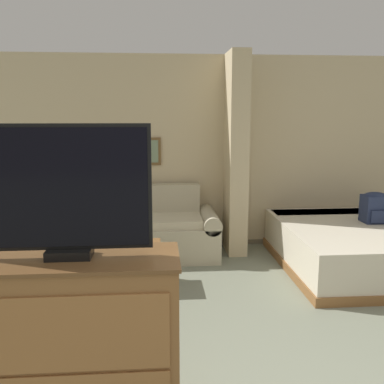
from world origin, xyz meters
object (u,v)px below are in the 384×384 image
at_px(coffee_table, 130,250).
at_px(backpack, 375,207).
at_px(couch, 139,232).
at_px(tv, 66,192).
at_px(bed, 361,246).
at_px(tv_dresser, 74,346).
at_px(table_lamp, 47,195).

distance_m(coffee_table, backpack, 2.99).
relative_size(couch, tv, 2.26).
relative_size(coffee_table, bed, 0.32).
bearing_deg(tv_dresser, bed, 40.52).
bearing_deg(coffee_table, bed, 6.97).
distance_m(table_lamp, tv_dresser, 3.27).
bearing_deg(couch, tv_dresser, -94.28).
relative_size(coffee_table, tv_dresser, 0.55).
distance_m(coffee_table, tv_dresser, 2.15).
distance_m(tv, bed, 3.97).
height_order(tv_dresser, backpack, tv_dresser).
xyz_separation_m(couch, tv_dresser, (-0.23, -3.11, 0.20)).
bearing_deg(bed, coffee_table, -173.03).
distance_m(couch, bed, 2.73).
relative_size(coffee_table, backpack, 1.77).
bearing_deg(backpack, tv_dresser, -139.90).
bearing_deg(tv_dresser, backpack, 40.10).
relative_size(couch, bed, 0.99).
bearing_deg(tv, backpack, 40.09).
bearing_deg(bed, tv, -139.49).
relative_size(couch, table_lamp, 5.06).
xyz_separation_m(coffee_table, bed, (2.72, 0.33, -0.12)).
height_order(coffee_table, bed, bed).
height_order(couch, backpack, couch).
bearing_deg(coffee_table, table_lamp, 137.37).
distance_m(table_lamp, tv, 3.31).
distance_m(couch, tv, 3.30).
bearing_deg(bed, table_lamp, 170.19).
bearing_deg(couch, table_lamp, 179.44).
xyz_separation_m(tv, bed, (2.89, 2.47, -1.14)).
relative_size(couch, tv_dresser, 1.71).
height_order(table_lamp, backpack, table_lamp).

